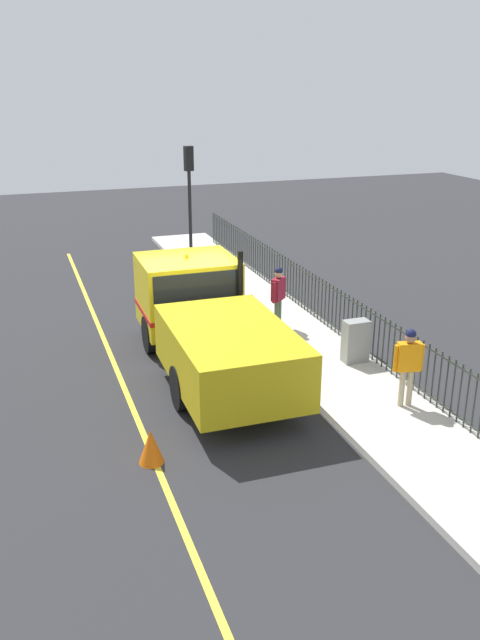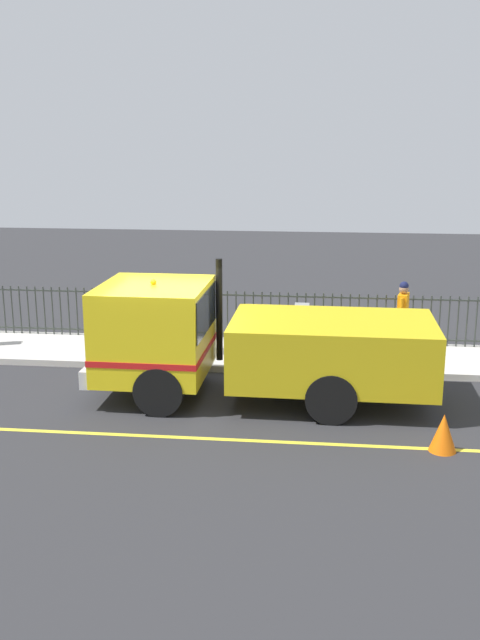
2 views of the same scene
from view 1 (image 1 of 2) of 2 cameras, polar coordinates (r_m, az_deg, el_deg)
ground_plane at (r=17.07m, az=-4.32°, el=-2.49°), size 55.05×55.05×0.00m
sidewalk_slab at (r=17.94m, az=4.56°, el=-1.10°), size 2.44×25.02×0.15m
lane_marking at (r=16.71m, az=-11.12°, el=-3.34°), size 0.12×22.52×0.01m
work_truck at (r=15.55m, az=-3.10°, el=0.26°), size 2.52×6.81×2.69m
worker_standing at (r=17.69m, az=3.37°, el=2.53°), size 0.51×0.49×1.74m
pedestrian_distant at (r=13.81m, az=14.52°, el=-3.36°), size 0.62×0.33×1.72m
iron_fence at (r=18.12m, az=7.61°, el=1.41°), size 0.04×21.31×1.27m
traffic_light_near at (r=23.61m, az=-4.46°, el=11.89°), size 0.33×0.26×4.30m
utility_cabinet at (r=15.95m, az=10.07°, el=-1.83°), size 0.61×0.36×1.05m
traffic_cone at (r=12.14m, az=-7.79°, el=-10.89°), size 0.46×0.46×0.66m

